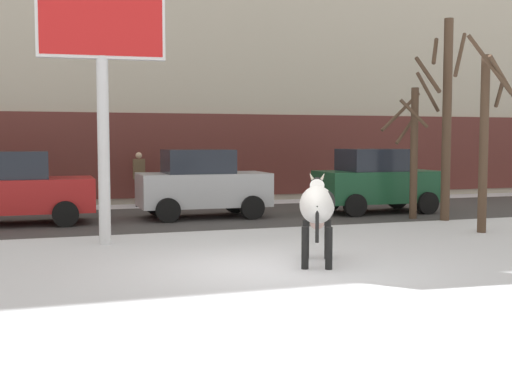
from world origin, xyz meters
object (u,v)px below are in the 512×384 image
object	(u,v)px
car_silver_hatchback	(202,184)
car_darkgreen_hatchback	(377,181)
cow_holstein	(318,206)
bare_tree_far_back	(413,144)
pedestrian_near_billboard	(139,179)
bare_tree_left_lot	(445,116)
bare_tree_right_lot	(484,129)
billboard	(102,30)
car_red_sedan	(7,189)

from	to	relation	value
car_silver_hatchback	car_darkgreen_hatchback	distance (m)	5.15
cow_holstein	car_darkgreen_hatchback	bearing A→B (deg)	54.41
bare_tree_far_back	pedestrian_near_billboard	bearing A→B (deg)	139.46
bare_tree_left_lot	bare_tree_right_lot	xyz separation A→B (m)	(-0.53, -2.30, -0.38)
car_darkgreen_hatchback	bare_tree_right_lot	size ratio (longest dim) A/B	0.76
car_darkgreen_hatchback	pedestrian_near_billboard	xyz separation A→B (m)	(-6.31, 3.90, -0.05)
billboard	pedestrian_near_billboard	distance (m)	8.36
cow_holstein	car_darkgreen_hatchback	xyz separation A→B (m)	(4.89, 6.84, -0.07)
cow_holstein	bare_tree_far_back	bearing A→B (deg)	45.62
billboard	bare_tree_left_lot	bearing A→B (deg)	7.94
bare_tree_left_lot	pedestrian_near_billboard	bearing A→B (deg)	138.89
bare_tree_right_lot	bare_tree_far_back	size ratio (longest dim) A/B	1.20
car_darkgreen_hatchback	bare_tree_right_lot	distance (m)	4.79
car_silver_hatchback	bare_tree_right_lot	xyz separation A→B (m)	(5.35, -4.96, 1.45)
car_silver_hatchback	car_darkgreen_hatchback	world-z (taller)	same
bare_tree_right_lot	bare_tree_far_back	xyz separation A→B (m)	(-0.03, 2.90, -0.37)
car_silver_hatchback	pedestrian_near_billboard	size ratio (longest dim) A/B	2.04
car_red_sedan	car_darkgreen_hatchback	distance (m)	10.15
car_red_sedan	bare_tree_right_lot	xyz separation A→B (m)	(10.35, -4.97, 1.47)
bare_tree_left_lot	bare_tree_far_back	size ratio (longest dim) A/B	1.36
cow_holstein	bare_tree_left_lot	xyz separation A→B (m)	(5.64, 4.58, 1.75)
car_darkgreen_hatchback	pedestrian_near_billboard	distance (m)	7.42
billboard	car_silver_hatchback	xyz separation A→B (m)	(3.01, 3.90, -3.39)
billboard	pedestrian_near_billboard	world-z (taller)	billboard
car_red_sedan	cow_holstein	bearing A→B (deg)	-54.13
cow_holstein	bare_tree_left_lot	world-z (taller)	bare_tree_left_lot
bare_tree_far_back	bare_tree_left_lot	bearing A→B (deg)	-47.04
car_red_sedan	pedestrian_near_billboard	distance (m)	5.18
bare_tree_right_lot	billboard	bearing A→B (deg)	172.80
pedestrian_near_billboard	bare_tree_right_lot	bearing A→B (deg)	-52.34
cow_holstein	bare_tree_far_back	world-z (taller)	bare_tree_far_back
car_darkgreen_hatchback	bare_tree_left_lot	xyz separation A→B (m)	(0.75, -2.26, 1.82)
bare_tree_right_lot	bare_tree_far_back	world-z (taller)	bare_tree_right_lot
car_silver_hatchback	bare_tree_right_lot	size ratio (longest dim) A/B	0.76
billboard	pedestrian_near_billboard	xyz separation A→B (m)	(1.83, 7.40, -3.43)
car_red_sedan	pedestrian_near_billboard	xyz separation A→B (m)	(3.82, 3.49, -0.03)
pedestrian_near_billboard	bare_tree_far_back	distance (m)	8.62
car_darkgreen_hatchback	bare_tree_far_back	distance (m)	1.98
bare_tree_left_lot	bare_tree_right_lot	bearing A→B (deg)	-103.08
bare_tree_right_lot	bare_tree_far_back	bearing A→B (deg)	90.62
cow_holstein	billboard	world-z (taller)	billboard
car_red_sedan	bare_tree_far_back	bearing A→B (deg)	-11.31
bare_tree_right_lot	bare_tree_left_lot	bearing A→B (deg)	76.92
car_darkgreen_hatchback	billboard	bearing A→B (deg)	-156.75
pedestrian_near_billboard	bare_tree_far_back	bearing A→B (deg)	-40.54
car_darkgreen_hatchback	car_red_sedan	bearing A→B (deg)	177.68
billboard	pedestrian_near_billboard	size ratio (longest dim) A/B	3.21
car_red_sedan	bare_tree_left_lot	xyz separation A→B (m)	(10.88, -2.67, 1.84)
car_darkgreen_hatchback	cow_holstein	bearing A→B (deg)	-125.59
cow_holstein	bare_tree_far_back	xyz separation A→B (m)	(5.08, 5.19, 1.00)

